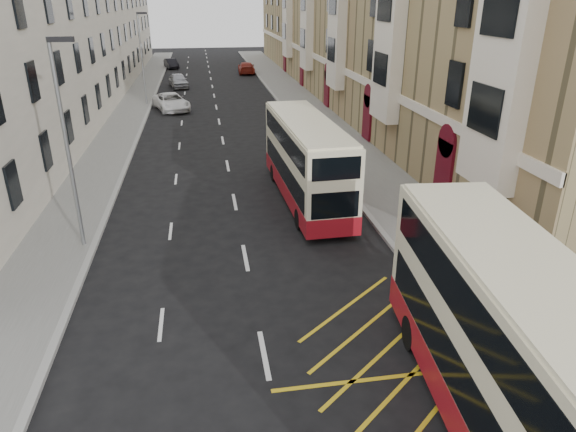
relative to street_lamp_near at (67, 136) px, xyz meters
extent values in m
cube|color=slate|center=(14.35, 18.00, -4.56)|extent=(4.00, 120.00, 0.15)
cube|color=slate|center=(-1.15, 18.00, -4.56)|extent=(3.00, 120.00, 0.15)
cube|color=gray|center=(12.35, 18.00, -4.56)|extent=(0.25, 120.00, 0.15)
cube|color=gray|center=(0.35, 18.00, -4.56)|extent=(0.25, 120.00, 0.15)
cube|color=#938155|center=(21.35, 33.50, 2.86)|extent=(10.00, 79.00, 15.00)
cube|color=white|center=(16.32, 33.50, -0.64)|extent=(0.18, 79.00, 0.50)
cube|color=white|center=(16.00, -2.00, 2.86)|extent=(0.80, 3.20, 10.00)
cube|color=white|center=(16.00, 10.00, 2.86)|extent=(0.80, 3.20, 10.00)
cube|color=white|center=(16.00, 22.00, 2.86)|extent=(0.80, 3.20, 10.00)
cube|color=white|center=(16.00, 34.00, 2.86)|extent=(0.80, 3.20, 10.00)
cube|color=white|center=(16.00, 46.00, 2.86)|extent=(0.80, 3.20, 10.00)
cube|color=#520814|center=(16.30, 2.00, -2.94)|extent=(0.20, 1.60, 3.00)
cube|color=#520814|center=(16.30, 14.00, -2.94)|extent=(0.20, 1.60, 3.00)
cube|color=#520814|center=(16.30, 26.00, -2.94)|extent=(0.20, 1.60, 3.00)
cube|color=#520814|center=(16.30, 38.00, -2.94)|extent=(0.20, 1.60, 3.00)
cube|color=#520814|center=(16.30, 50.00, -2.94)|extent=(0.20, 1.60, 3.00)
cube|color=beige|center=(-7.15, 33.50, 1.86)|extent=(9.00, 79.00, 13.00)
cube|color=black|center=(13.91, -10.10, -3.19)|extent=(0.08, 0.08, 2.60)
cylinder|color=red|center=(12.60, -9.50, -3.99)|extent=(0.06, 0.06, 1.00)
cylinder|color=red|center=(12.60, -6.25, -3.99)|extent=(0.06, 0.06, 1.00)
cylinder|color=red|center=(12.60, -3.00, -3.99)|extent=(0.06, 0.06, 1.00)
cube|color=red|center=(12.60, -6.25, -3.51)|extent=(0.05, 6.50, 0.06)
cube|color=red|center=(12.60, -6.25, -3.94)|extent=(0.05, 6.50, 0.06)
cylinder|color=gray|center=(-0.05, 0.00, -0.49)|extent=(0.16, 0.16, 8.00)
cube|color=black|center=(0.35, 0.00, 3.41)|extent=(0.90, 0.18, 0.18)
cylinder|color=gray|center=(-0.05, 30.00, -0.49)|extent=(0.16, 0.16, 8.00)
cube|color=black|center=(0.35, 30.00, 3.41)|extent=(0.90, 0.18, 0.18)
cube|color=beige|center=(11.35, -12.02, -2.29)|extent=(3.65, 11.29, 3.98)
cube|color=maroon|center=(11.35, -12.02, -3.83)|extent=(3.68, 11.32, 0.91)
cube|color=black|center=(11.35, -12.02, -2.77)|extent=(3.60, 10.41, 1.11)
cube|color=black|center=(11.35, -12.02, -1.06)|extent=(3.60, 10.41, 1.01)
cube|color=beige|center=(11.35, -12.02, -0.26)|extent=(3.50, 10.84, 0.12)
cube|color=black|center=(11.92, -6.52, -2.72)|extent=(2.14, 0.30, 1.31)
cube|color=black|center=(11.92, -6.52, -0.65)|extent=(1.76, 0.26, 0.45)
cylinder|color=black|center=(10.58, -8.37, -4.13)|extent=(0.38, 1.03, 1.01)
cylinder|color=black|center=(12.85, -8.61, -4.13)|extent=(0.38, 1.03, 1.01)
cube|color=beige|center=(9.88, 3.61, -2.49)|extent=(2.63, 10.24, 3.65)
cube|color=maroon|center=(9.88, 3.61, -3.90)|extent=(2.66, 10.26, 0.83)
cube|color=black|center=(9.88, 3.61, -2.93)|extent=(2.64, 9.42, 1.02)
cube|color=black|center=(9.88, 3.61, -1.35)|extent=(2.64, 9.42, 0.92)
cube|color=beige|center=(9.88, 3.61, -0.62)|extent=(2.52, 9.83, 0.11)
cube|color=black|center=(9.72, 8.68, -2.88)|extent=(1.97, 0.14, 1.20)
cube|color=black|center=(9.72, 8.68, -0.98)|extent=(1.62, 0.12, 0.42)
cube|color=black|center=(10.04, -1.45, -2.88)|extent=(1.97, 0.14, 1.11)
cylinder|color=black|center=(8.74, 6.83, -4.17)|extent=(0.29, 0.93, 0.92)
cylinder|color=black|center=(10.83, 6.90, -4.17)|extent=(0.29, 0.93, 0.92)
cylinder|color=black|center=(8.94, 0.33, -4.17)|extent=(0.29, 0.93, 0.92)
cylinder|color=black|center=(11.03, 0.40, -4.17)|extent=(0.29, 0.93, 0.92)
imported|color=black|center=(14.23, -8.50, -3.62)|extent=(1.03, 0.46, 1.74)
imported|color=white|center=(2.37, 27.27, -3.90)|extent=(3.86, 5.80, 1.48)
imported|color=#A0A2A7|center=(2.63, 39.75, -3.87)|extent=(2.55, 4.75, 1.54)
imported|color=black|center=(1.15, 56.74, -3.97)|extent=(2.37, 4.27, 1.33)
imported|color=maroon|center=(11.13, 49.71, -3.89)|extent=(2.33, 5.22, 1.49)
camera|label=1|loc=(5.06, -19.85, 4.80)|focal=32.00mm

